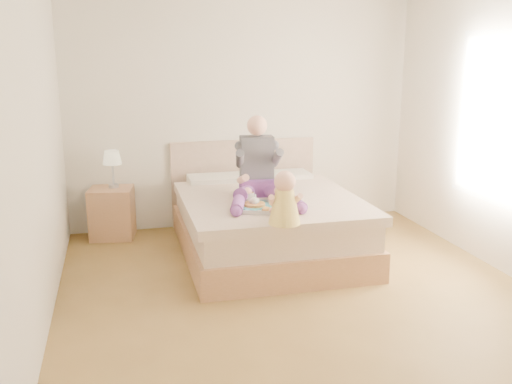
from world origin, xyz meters
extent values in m
cube|color=brown|center=(0.00, 0.00, 0.00)|extent=(4.00, 4.20, 0.01)
cube|color=silver|center=(0.00, 2.10, 1.35)|extent=(4.00, 0.02, 2.70)
cube|color=silver|center=(0.00, -2.10, 1.35)|extent=(4.00, 0.02, 2.70)
cube|color=silver|center=(-2.00, 0.00, 1.35)|extent=(0.02, 4.20, 2.70)
cube|color=white|center=(1.99, 0.20, 1.40)|extent=(0.02, 1.30, 1.60)
cube|color=#FFEBD1|center=(1.98, 0.20, 1.40)|extent=(0.01, 1.18, 1.48)
cube|color=#966A46|center=(0.00, 1.02, 0.14)|extent=(1.68, 2.13, 0.28)
cube|color=beige|center=(0.00, 1.02, 0.40)|extent=(1.60, 2.05, 0.24)
cube|color=beige|center=(0.00, 0.87, 0.57)|extent=(1.70, 1.80, 0.09)
cube|color=silver|center=(-0.38, 1.76, 0.59)|extent=(0.62, 0.40, 0.14)
cube|color=silver|center=(0.38, 1.76, 0.59)|extent=(0.62, 0.40, 0.14)
cube|color=#A0846E|center=(0.00, 2.09, 0.50)|extent=(1.70, 0.08, 1.00)
cube|color=#966A46|center=(-1.53, 1.88, 0.28)|extent=(0.52, 0.48, 0.56)
cylinder|color=#B6B8BD|center=(-1.49, 1.90, 0.58)|extent=(0.11, 0.11, 0.04)
cylinder|color=#B6B8BD|center=(-1.49, 1.90, 0.71)|extent=(0.02, 0.02, 0.23)
cone|color=beige|center=(-1.49, 1.90, 0.89)|extent=(0.20, 0.20, 0.14)
cube|color=#693482|center=(-0.09, 1.03, 0.69)|extent=(0.37, 0.31, 0.16)
cube|color=#38373E|center=(-0.09, 1.09, 0.97)|extent=(0.35, 0.23, 0.43)
sphere|color=#F9B79B|center=(-0.09, 1.06, 1.30)|extent=(0.20, 0.20, 0.20)
cylinder|color=#693482|center=(-0.26, 0.83, 0.68)|extent=(0.33, 0.48, 0.20)
cylinder|color=#693482|center=(-0.41, 0.50, 0.67)|extent=(0.22, 0.43, 0.11)
sphere|color=#693482|center=(-0.46, 0.31, 0.66)|extent=(0.10, 0.10, 0.10)
cylinder|color=#38373E|center=(-0.28, 0.98, 0.99)|extent=(0.14, 0.28, 0.22)
cylinder|color=#F9B79B|center=(-0.29, 0.81, 0.83)|extent=(0.07, 0.28, 0.15)
sphere|color=#F9B79B|center=(-0.28, 0.67, 0.74)|extent=(0.08, 0.08, 0.08)
cylinder|color=#693482|center=(0.03, 0.80, 0.68)|extent=(0.24, 0.49, 0.20)
cylinder|color=#693482|center=(0.10, 0.45, 0.67)|extent=(0.14, 0.42, 0.11)
sphere|color=#693482|center=(0.11, 0.25, 0.66)|extent=(0.10, 0.10, 0.10)
cylinder|color=#38373E|center=(0.08, 0.94, 0.99)|extent=(0.08, 0.27, 0.22)
cylinder|color=#F9B79B|center=(0.05, 0.77, 0.83)|extent=(0.12, 0.29, 0.15)
sphere|color=#F9B79B|center=(0.01, 0.64, 0.74)|extent=(0.08, 0.08, 0.08)
cube|color=#B6B8BD|center=(-0.16, 0.48, 0.62)|extent=(0.62, 0.55, 0.01)
cylinder|color=#41B3BB|center=(-0.25, 0.52, 0.63)|extent=(0.30, 0.30, 0.02)
cylinder|color=#C78942|center=(-0.25, 0.52, 0.65)|extent=(0.20, 0.20, 0.02)
cylinder|color=white|center=(-0.26, 0.68, 0.67)|extent=(0.09, 0.09, 0.10)
torus|color=white|center=(-0.21, 0.66, 0.68)|extent=(0.04, 0.07, 0.07)
cylinder|color=#8C5D45|center=(-0.26, 0.68, 0.72)|extent=(0.08, 0.08, 0.01)
cylinder|color=white|center=(0.00, 0.51, 0.63)|extent=(0.17, 0.17, 0.01)
cube|color=#C78942|center=(0.00, 0.51, 0.65)|extent=(0.12, 0.11, 0.02)
cylinder|color=white|center=(-0.18, 0.36, 0.63)|extent=(0.17, 0.17, 0.01)
ellipsoid|color=red|center=(-0.15, 0.35, 0.65)|extent=(0.04, 0.04, 0.01)
cylinder|color=white|center=(0.06, 0.47, 0.69)|extent=(0.08, 0.08, 0.13)
cylinder|color=#C1721F|center=(0.06, 0.47, 0.69)|extent=(0.07, 0.07, 0.13)
cylinder|color=white|center=(-0.04, 0.31, 0.65)|extent=(0.08, 0.08, 0.04)
cylinder|color=#412009|center=(-0.04, 0.31, 0.64)|extent=(0.07, 0.07, 0.03)
cone|color=#F4CD4D|center=(-0.11, 0.02, 0.76)|extent=(0.27, 0.27, 0.29)
sphere|color=#F9B79B|center=(-0.11, 0.02, 0.97)|extent=(0.18, 0.18, 0.18)
cylinder|color=#F9B79B|center=(-0.15, 0.16, 0.66)|extent=(0.10, 0.21, 0.07)
sphere|color=#F9B79B|center=(-0.15, 0.26, 0.66)|extent=(0.06, 0.06, 0.06)
cylinder|color=#F9B79B|center=(-0.22, 0.04, 0.81)|extent=(0.09, 0.16, 0.12)
cylinder|color=#F9B79B|center=(-0.05, 0.15, 0.66)|extent=(0.08, 0.21, 0.07)
sphere|color=#F9B79B|center=(-0.04, 0.25, 0.66)|extent=(0.06, 0.06, 0.06)
cylinder|color=#F9B79B|center=(-0.01, 0.03, 0.81)|extent=(0.08, 0.15, 0.12)
camera|label=1|loc=(-1.44, -4.33, 2.01)|focal=40.00mm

